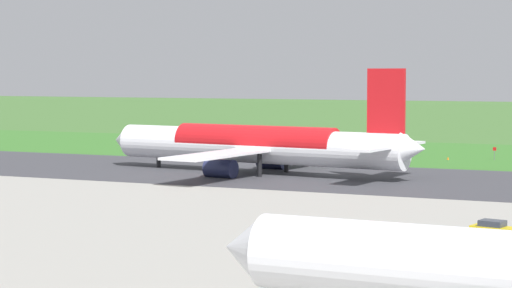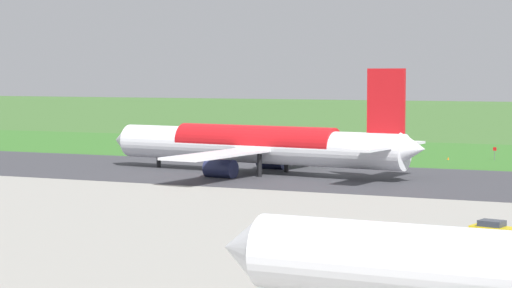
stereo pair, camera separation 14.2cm
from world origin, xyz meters
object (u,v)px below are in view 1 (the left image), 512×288
(airliner_main, at_px, (258,145))
(traffic_cone_orange, at_px, (448,158))
(no_stopping_sign, at_px, (494,152))
(service_car_followme, at_px, (494,229))

(airliner_main, bearing_deg, traffic_cone_orange, -120.61)
(airliner_main, bearing_deg, no_stopping_sign, -126.90)
(airliner_main, distance_m, traffic_cone_orange, 41.07)
(traffic_cone_orange, bearing_deg, airliner_main, 59.39)
(no_stopping_sign, bearing_deg, service_car_followme, 100.20)
(airliner_main, relative_size, no_stopping_sign, 23.61)
(service_car_followme, xyz_separation_m, traffic_cone_orange, (22.19, -78.78, -0.57))
(airliner_main, xyz_separation_m, no_stopping_sign, (-28.36, -37.78, -2.98))
(service_car_followme, relative_size, no_stopping_sign, 1.96)
(service_car_followme, xyz_separation_m, no_stopping_sign, (14.64, -81.38, 0.53))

